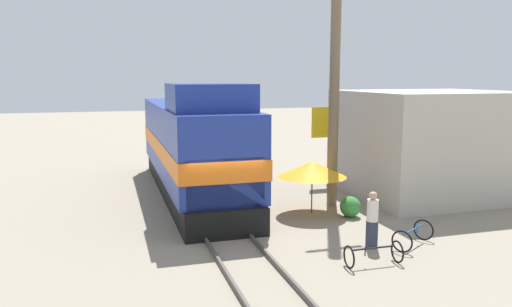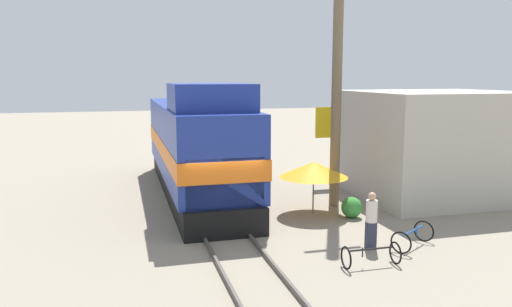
{
  "view_description": "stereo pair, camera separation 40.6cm",
  "coord_description": "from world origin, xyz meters",
  "px_view_note": "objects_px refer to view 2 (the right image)",
  "views": [
    {
      "loc": [
        -3.5,
        -15.87,
        5.11
      ],
      "look_at": [
        1.2,
        -0.2,
        2.57
      ],
      "focal_mm": 35.0,
      "sensor_mm": 36.0,
      "label": 1
    },
    {
      "loc": [
        -3.11,
        -15.98,
        5.11
      ],
      "look_at": [
        1.2,
        -0.2,
        2.57
      ],
      "focal_mm": 35.0,
      "sensor_mm": 36.0,
      "label": 2
    }
  ],
  "objects_px": {
    "vendor_umbrella": "(314,169)",
    "person_bystander": "(371,218)",
    "locomotive": "(197,148)",
    "bicycle_spare": "(371,255)",
    "billboard_sign": "(340,126)",
    "utility_pole": "(337,66)",
    "bicycle": "(413,236)"
  },
  "relations": [
    {
      "from": "vendor_umbrella",
      "to": "bicycle_spare",
      "type": "distance_m",
      "value": 5.56
    },
    {
      "from": "vendor_umbrella",
      "to": "person_bystander",
      "type": "height_order",
      "value": "vendor_umbrella"
    },
    {
      "from": "utility_pole",
      "to": "billboard_sign",
      "type": "relative_size",
      "value": 2.94
    },
    {
      "from": "billboard_sign",
      "to": "person_bystander",
      "type": "bearing_deg",
      "value": -108.88
    },
    {
      "from": "locomotive",
      "to": "bicycle_spare",
      "type": "distance_m",
      "value": 10.12
    },
    {
      "from": "utility_pole",
      "to": "bicycle",
      "type": "distance_m",
      "value": 7.32
    },
    {
      "from": "person_bystander",
      "to": "bicycle",
      "type": "relative_size",
      "value": 1.03
    },
    {
      "from": "locomotive",
      "to": "bicycle_spare",
      "type": "xyz_separation_m",
      "value": [
        3.3,
        -9.4,
        -1.76
      ]
    },
    {
      "from": "bicycle",
      "to": "person_bystander",
      "type": "bearing_deg",
      "value": 48.15
    },
    {
      "from": "locomotive",
      "to": "person_bystander",
      "type": "relative_size",
      "value": 7.68
    },
    {
      "from": "vendor_umbrella",
      "to": "person_bystander",
      "type": "bearing_deg",
      "value": -87.05
    },
    {
      "from": "locomotive",
      "to": "person_bystander",
      "type": "distance_m",
      "value": 9.11
    },
    {
      "from": "locomotive",
      "to": "vendor_umbrella",
      "type": "relative_size",
      "value": 5.19
    },
    {
      "from": "bicycle",
      "to": "bicycle_spare",
      "type": "xyz_separation_m",
      "value": [
        -1.95,
        -1.05,
        -0.02
      ]
    },
    {
      "from": "utility_pole",
      "to": "person_bystander",
      "type": "height_order",
      "value": "utility_pole"
    },
    {
      "from": "vendor_umbrella",
      "to": "bicycle_spare",
      "type": "bearing_deg",
      "value": -94.9
    },
    {
      "from": "utility_pole",
      "to": "vendor_umbrella",
      "type": "bearing_deg",
      "value": -144.6
    },
    {
      "from": "bicycle_spare",
      "to": "vendor_umbrella",
      "type": "bearing_deg",
      "value": 175.44
    },
    {
      "from": "billboard_sign",
      "to": "locomotive",
      "type": "bearing_deg",
      "value": -174.71
    },
    {
      "from": "person_bystander",
      "to": "locomotive",
      "type": "bearing_deg",
      "value": 116.05
    },
    {
      "from": "vendor_umbrella",
      "to": "billboard_sign",
      "type": "xyz_separation_m",
      "value": [
        3.21,
        4.67,
        1.1
      ]
    },
    {
      "from": "vendor_umbrella",
      "to": "person_bystander",
      "type": "xyz_separation_m",
      "value": [
        0.21,
        -4.1,
        -0.74
      ]
    },
    {
      "from": "billboard_sign",
      "to": "person_bystander",
      "type": "xyz_separation_m",
      "value": [
        -3.0,
        -8.77,
        -1.84
      ]
    },
    {
      "from": "bicycle",
      "to": "utility_pole",
      "type": "bearing_deg",
      "value": -28.96
    },
    {
      "from": "bicycle",
      "to": "bicycle_spare",
      "type": "bearing_deg",
      "value": 86.6
    },
    {
      "from": "locomotive",
      "to": "billboard_sign",
      "type": "height_order",
      "value": "locomotive"
    },
    {
      "from": "utility_pole",
      "to": "person_bystander",
      "type": "distance_m",
      "value": 6.82
    },
    {
      "from": "locomotive",
      "to": "bicycle",
      "type": "xyz_separation_m",
      "value": [
        5.25,
        -8.35,
        -1.74
      ]
    },
    {
      "from": "locomotive",
      "to": "bicycle",
      "type": "height_order",
      "value": "locomotive"
    },
    {
      "from": "locomotive",
      "to": "vendor_umbrella",
      "type": "height_order",
      "value": "locomotive"
    },
    {
      "from": "person_bystander",
      "to": "utility_pole",
      "type": "bearing_deg",
      "value": 78.25
    },
    {
      "from": "utility_pole",
      "to": "locomotive",
      "type": "bearing_deg",
      "value": 147.91
    }
  ]
}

